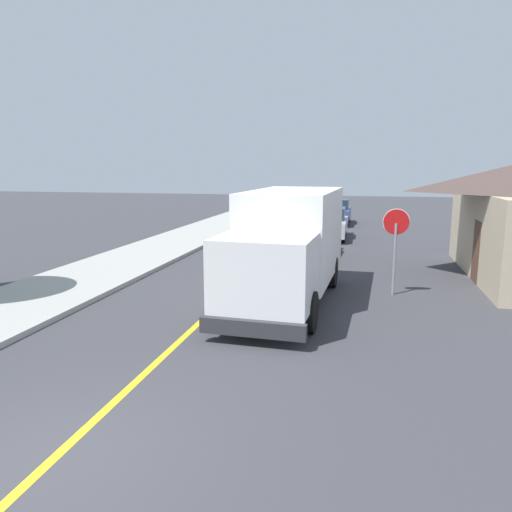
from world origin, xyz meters
TOP-DOWN VIEW (x-y plane):
  - ground_plane at (0.00, 0.00)m, footprint 120.00×120.00m
  - centre_line_yellow at (0.00, 10.00)m, footprint 0.16×56.00m
  - box_truck at (1.86, 8.44)m, footprint 2.72×7.28m
  - parked_car_near at (1.65, 15.71)m, footprint 2.01×4.48m
  - parked_car_mid at (2.10, 21.28)m, footprint 1.83×4.41m
  - parked_car_far at (2.04, 28.09)m, footprint 1.85×4.42m
  - stop_sign at (4.91, 9.84)m, footprint 0.80×0.10m

SIDE VIEW (x-z plane):
  - ground_plane at x=0.00m, z-range 0.00..0.00m
  - centre_line_yellow at x=0.00m, z-range 0.00..0.01m
  - parked_car_near at x=1.65m, z-range -0.04..1.63m
  - parked_car_mid at x=2.10m, z-range -0.04..1.63m
  - parked_car_far at x=2.04m, z-range -0.04..1.63m
  - box_truck at x=1.86m, z-range 0.17..3.37m
  - stop_sign at x=4.91m, z-range 0.53..3.18m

